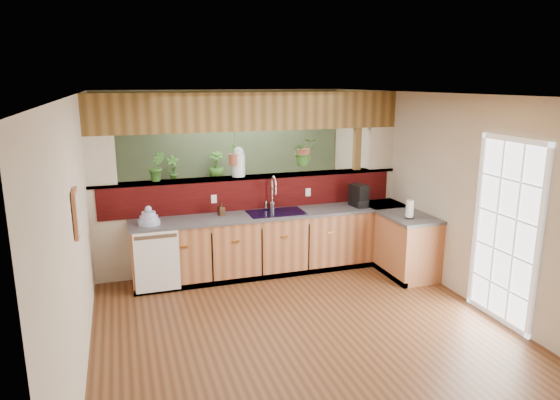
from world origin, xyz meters
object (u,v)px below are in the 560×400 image
object	(u,v)px
dish_stack	(149,219)
soap_dispenser	(221,209)
paper_towel	(410,210)
glass_jar	(238,162)
shelving_console	(195,207)
coffee_maker	(359,197)
faucet	(273,192)

from	to	relation	value
dish_stack	soap_dispenser	distance (m)	1.02
soap_dispenser	paper_towel	xyz separation A→B (m)	(2.45, -0.96, 0.03)
glass_jar	shelving_console	xyz separation A→B (m)	(-0.39, 1.90, -1.11)
coffee_maker	faucet	bearing A→B (deg)	162.62
faucet	soap_dispenser	bearing A→B (deg)	-175.35
soap_dispenser	glass_jar	world-z (taller)	glass_jar
soap_dispenser	paper_towel	distance (m)	2.63
soap_dispenser	faucet	bearing A→B (deg)	4.65
soap_dispenser	shelving_console	world-z (taller)	soap_dispenser
soap_dispenser	coffee_maker	xyz separation A→B (m)	(2.08, -0.14, 0.06)
faucet	paper_towel	bearing A→B (deg)	-31.50
paper_towel	glass_jar	size ratio (longest dim) A/B	0.63
faucet	dish_stack	size ratio (longest dim) A/B	1.77
faucet	soap_dispenser	size ratio (longest dim) A/B	2.72
dish_stack	paper_towel	xyz separation A→B (m)	(3.45, -0.80, 0.04)
dish_stack	coffee_maker	size ratio (longest dim) A/B	0.87
soap_dispenser	shelving_console	bearing A→B (deg)	91.64
paper_towel	coffee_maker	bearing A→B (deg)	114.12
soap_dispenser	shelving_console	distance (m)	2.24
faucet	dish_stack	xyz separation A→B (m)	(-1.79, -0.22, -0.20)
paper_towel	glass_jar	xyz separation A→B (m)	(-2.12, 1.24, 0.58)
faucet	coffee_maker	world-z (taller)	faucet
paper_towel	shelving_console	xyz separation A→B (m)	(-2.51, 3.14, -0.52)
faucet	paper_towel	distance (m)	1.96
faucet	glass_jar	distance (m)	0.67
shelving_console	soap_dispenser	bearing A→B (deg)	-72.24
dish_stack	soap_dispenser	world-z (taller)	dish_stack
dish_stack	glass_jar	bearing A→B (deg)	18.43
faucet	dish_stack	distance (m)	1.81
soap_dispenser	dish_stack	bearing A→B (deg)	-171.18
faucet	shelving_console	xyz separation A→B (m)	(-0.85, 2.12, -0.68)
faucet	soap_dispenser	world-z (taller)	faucet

